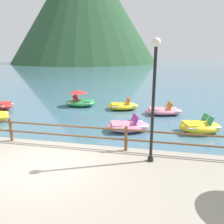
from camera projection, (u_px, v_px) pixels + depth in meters
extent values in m
plane|color=#477084|center=(141.00, 71.00, 45.30)|extent=(200.00, 200.00, 0.00)
cube|color=#A39989|center=(5.00, 215.00, 5.35)|extent=(28.00, 8.00, 0.40)
cylinder|color=brown|center=(11.00, 130.00, 9.18)|extent=(0.12, 0.12, 0.95)
cylinder|color=brown|center=(126.00, 138.00, 8.26)|extent=(0.12, 0.12, 0.95)
cylinder|color=brown|center=(65.00, 126.00, 8.63)|extent=(23.80, 0.07, 0.07)
cylinder|color=brown|center=(66.00, 135.00, 8.73)|extent=(23.80, 0.07, 0.07)
cylinder|color=black|center=(153.00, 108.00, 7.09)|extent=(0.10, 0.10, 3.72)
sphere|color=silver|center=(156.00, 42.00, 6.57)|extent=(0.28, 0.28, 0.28)
cylinder|color=black|center=(150.00, 159.00, 7.56)|extent=(0.20, 0.20, 0.12)
ellipsoid|color=pink|center=(128.00, 126.00, 11.51)|extent=(2.53, 1.95, 0.51)
cube|color=silver|center=(128.00, 125.00, 11.49)|extent=(1.99, 1.57, 0.06)
cube|color=purple|center=(130.00, 122.00, 11.74)|extent=(0.51, 0.51, 0.08)
cube|color=purple|center=(134.00, 118.00, 11.70)|extent=(0.32, 0.45, 0.43)
cube|color=purple|center=(132.00, 125.00, 11.24)|extent=(0.51, 0.51, 0.08)
cube|color=purple|center=(136.00, 121.00, 11.20)|extent=(0.32, 0.45, 0.43)
cube|color=pink|center=(116.00, 124.00, 11.40)|extent=(0.76, 1.02, 0.12)
ellipsoid|color=yellow|center=(123.00, 106.00, 15.79)|extent=(2.46, 1.94, 0.48)
cube|color=silver|center=(123.00, 105.00, 15.77)|extent=(1.94, 1.56, 0.06)
cube|color=orange|center=(125.00, 103.00, 16.03)|extent=(0.51, 0.51, 0.08)
cube|color=orange|center=(127.00, 100.00, 15.99)|extent=(0.32, 0.45, 0.43)
cube|color=orange|center=(126.00, 105.00, 15.52)|extent=(0.51, 0.51, 0.08)
cube|color=orange|center=(129.00, 102.00, 15.49)|extent=(0.32, 0.45, 0.43)
cube|color=yellow|center=(115.00, 104.00, 15.68)|extent=(0.75, 1.03, 0.12)
ellipsoid|color=yellow|center=(200.00, 127.00, 11.32)|extent=(2.41, 1.91, 0.58)
cube|color=silver|center=(200.00, 125.00, 11.30)|extent=(1.89, 1.54, 0.06)
cube|color=#339956|center=(201.00, 122.00, 11.56)|extent=(0.49, 0.49, 0.08)
cube|color=#339956|center=(205.00, 118.00, 11.51)|extent=(0.31, 0.44, 0.43)
cube|color=#339956|center=(206.00, 125.00, 11.02)|extent=(0.49, 0.49, 0.08)
cube|color=#339956|center=(210.00, 121.00, 10.98)|extent=(0.31, 0.44, 0.43)
cube|color=yellow|center=(189.00, 124.00, 11.24)|extent=(0.71, 1.06, 0.12)
ellipsoid|color=green|center=(80.00, 103.00, 16.75)|extent=(2.33, 1.56, 0.48)
cube|color=silver|center=(80.00, 102.00, 16.73)|extent=(1.82, 1.27, 0.06)
cube|color=red|center=(77.00, 102.00, 16.47)|extent=(0.43, 0.43, 0.08)
cube|color=red|center=(74.00, 99.00, 16.43)|extent=(0.24, 0.41, 0.43)
cube|color=red|center=(79.00, 100.00, 17.00)|extent=(0.43, 0.43, 0.08)
cube|color=red|center=(76.00, 97.00, 16.97)|extent=(0.24, 0.41, 0.43)
cube|color=green|center=(88.00, 101.00, 16.64)|extent=(0.56, 1.01, 0.12)
cone|color=red|center=(78.00, 92.00, 16.54)|extent=(1.42, 1.42, 0.22)
cube|color=red|center=(4.00, 104.00, 15.60)|extent=(0.62, 0.98, 0.12)
ellipsoid|color=pink|center=(163.00, 111.00, 14.55)|extent=(2.61, 1.72, 0.46)
cube|color=silver|center=(164.00, 110.00, 14.53)|extent=(2.05, 1.39, 0.06)
cube|color=orange|center=(165.00, 108.00, 14.75)|extent=(0.47, 0.47, 0.08)
cube|color=orange|center=(168.00, 104.00, 14.69)|extent=(0.28, 0.43, 0.43)
cube|color=orange|center=(167.00, 110.00, 14.26)|extent=(0.47, 0.47, 0.08)
cube|color=orange|center=(170.00, 106.00, 14.21)|extent=(0.28, 0.43, 0.43)
cube|color=pink|center=(153.00, 109.00, 14.51)|extent=(0.70, 0.97, 0.12)
cone|color=#284C2D|center=(84.00, 4.00, 77.02)|extent=(50.82, 50.82, 39.25)
cone|color=#284C2D|center=(116.00, 29.00, 82.79)|extent=(27.95, 27.95, 23.55)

